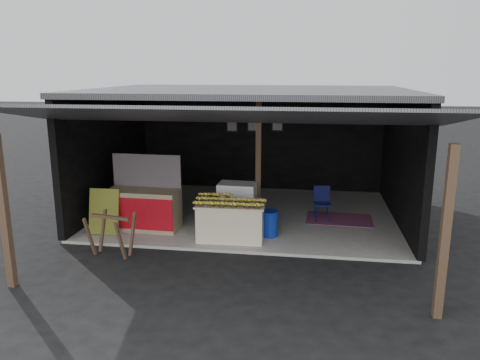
% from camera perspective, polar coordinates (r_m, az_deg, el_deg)
% --- Properties ---
extents(ground, '(80.00, 80.00, 0.00)m').
position_cam_1_polar(ground, '(9.10, -1.07, -8.93)').
color(ground, black).
rests_on(ground, ground).
extents(concrete_slab, '(7.00, 5.00, 0.06)m').
position_cam_1_polar(concrete_slab, '(11.42, 1.04, -4.10)').
color(concrete_slab, gray).
rests_on(concrete_slab, ground).
extents(shophouse, '(7.40, 7.29, 3.02)m').
position_cam_1_polar(shophouse, '(11.29, 1.30, 6.46)').
color(shophouse, black).
rests_on(shophouse, ground).
extents(banana_table, '(1.41, 0.89, 0.76)m').
position_cam_1_polar(banana_table, '(9.58, -1.09, -4.97)').
color(banana_table, silver).
rests_on(banana_table, concrete_slab).
extents(banana_pile, '(1.29, 0.80, 0.15)m').
position_cam_1_polar(banana_pile, '(9.45, -1.10, -2.37)').
color(banana_pile, gold).
rests_on(banana_pile, banana_table).
extents(white_crate, '(0.85, 0.60, 0.92)m').
position_cam_1_polar(white_crate, '(10.52, -0.34, -2.84)').
color(white_crate, white).
rests_on(white_crate, concrete_slab).
extents(neighbor_stall, '(1.57, 0.74, 1.60)m').
position_cam_1_polar(neighbor_stall, '(10.36, -11.67, -3.25)').
color(neighbor_stall, '#998466').
rests_on(neighbor_stall, concrete_slab).
extents(green_signboard, '(0.64, 0.24, 0.95)m').
position_cam_1_polar(green_signboard, '(10.23, -16.24, -3.72)').
color(green_signboard, black).
rests_on(green_signboard, concrete_slab).
extents(sawhorse, '(0.83, 0.82, 0.80)m').
position_cam_1_polar(sawhorse, '(9.12, -15.45, -5.99)').
color(sawhorse, '#503828').
rests_on(sawhorse, ground).
extents(water_barrel, '(0.35, 0.35, 0.51)m').
position_cam_1_polar(water_barrel, '(9.78, 3.64, -5.39)').
color(water_barrel, navy).
rests_on(water_barrel, concrete_slab).
extents(plastic_chair, '(0.41, 0.41, 0.78)m').
position_cam_1_polar(plastic_chair, '(10.93, 9.97, -2.44)').
color(plastic_chair, '#0B0E3C').
rests_on(plastic_chair, concrete_slab).
extents(magenta_rug, '(1.54, 1.07, 0.01)m').
position_cam_1_polar(magenta_rug, '(11.13, 11.99, -4.67)').
color(magenta_rug, '#6B1753').
rests_on(magenta_rug, concrete_slab).
extents(picture_frames, '(1.62, 0.04, 0.46)m').
position_cam_1_polar(picture_frames, '(13.38, 1.72, 6.80)').
color(picture_frames, black).
rests_on(picture_frames, shophouse).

